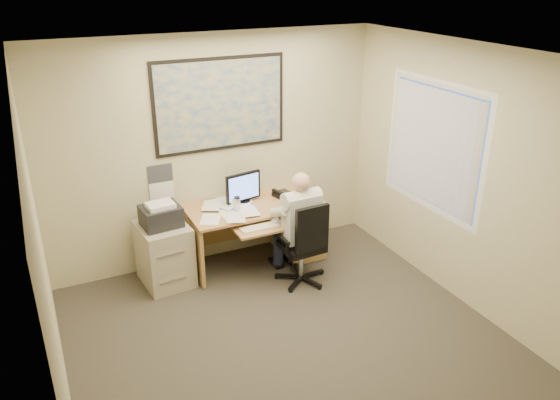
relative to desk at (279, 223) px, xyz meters
name	(u,v)px	position (x,y,z in m)	size (l,w,h in m)	color
room_shell	(307,228)	(-0.65, -1.90, 0.91)	(4.00, 4.50, 2.70)	#37322A
desk	(279,223)	(0.00, 0.00, 0.00)	(1.60, 0.97, 1.11)	tan
world_map	(220,104)	(-0.57, 0.33, 1.46)	(1.56, 0.03, 1.06)	#1E4C93
wall_calendar	(161,182)	(-1.32, 0.34, 0.64)	(0.28, 0.01, 0.42)	white
window_blinds	(433,147)	(1.32, -1.10, 1.11)	(0.06, 1.40, 1.30)	beige
filing_cabinet	(164,249)	(-1.44, -0.02, -0.02)	(0.57, 0.66, 0.99)	#A89D87
office_chair	(303,259)	(-0.04, -0.71, -0.15)	(0.63, 0.63, 1.01)	black
person	(300,228)	(-0.04, -0.63, 0.21)	(0.55, 0.79, 1.31)	silver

